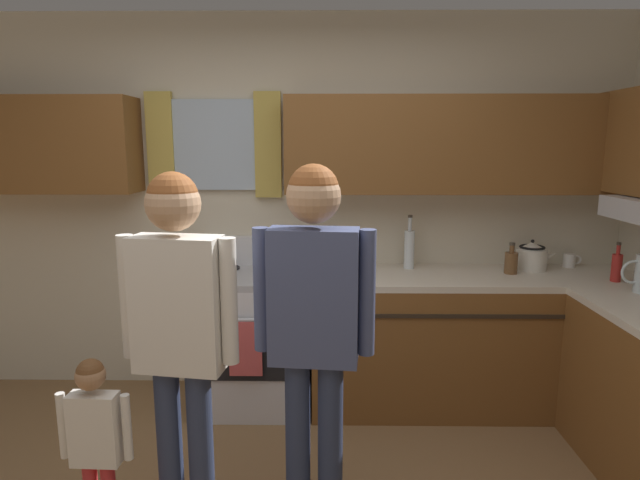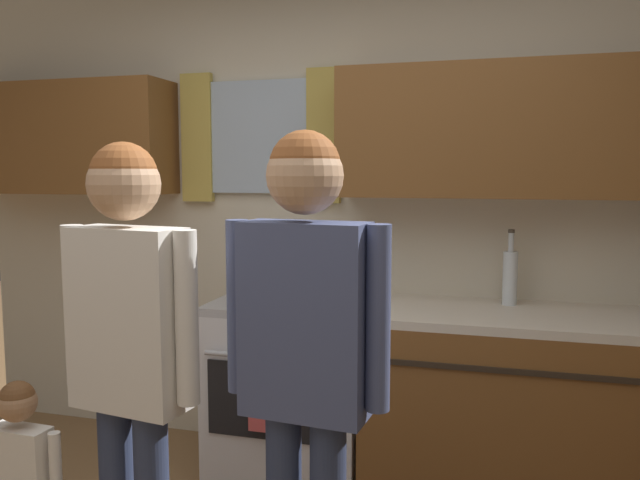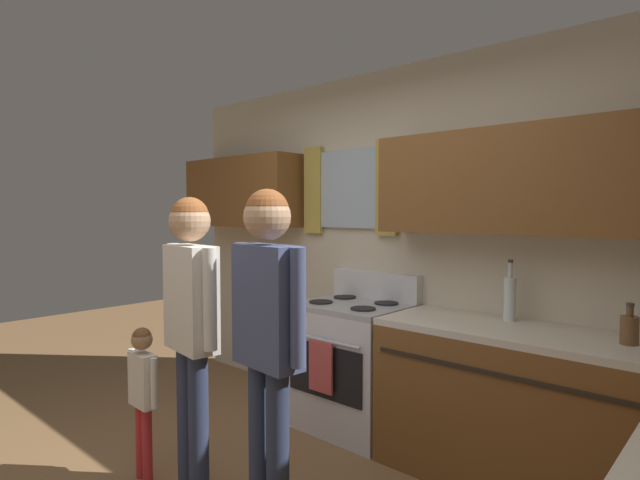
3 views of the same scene
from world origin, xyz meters
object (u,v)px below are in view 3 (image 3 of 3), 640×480
at_px(stove_oven, 354,363).
at_px(bottle_tall_clear, 510,297).
at_px(adult_in_plaid, 268,319).
at_px(bottle_squat_brown, 629,329).
at_px(adult_holding_child, 191,309).
at_px(small_child, 143,385).

height_order(stove_oven, bottle_tall_clear, bottle_tall_clear).
relative_size(stove_oven, adult_in_plaid, 0.66).
relative_size(bottle_squat_brown, adult_holding_child, 0.13).
relative_size(adult_in_plaid, small_child, 1.86).
height_order(stove_oven, small_child, stove_oven).
xyz_separation_m(bottle_squat_brown, adult_in_plaid, (-1.26, -1.24, 0.07)).
relative_size(stove_oven, bottle_tall_clear, 3.00).
bearing_deg(bottle_squat_brown, stove_oven, -179.16).
bearing_deg(small_child, adult_holding_child, 17.60).
bearing_deg(bottle_tall_clear, small_child, -134.41).
height_order(adult_holding_child, small_child, adult_holding_child).
xyz_separation_m(bottle_squat_brown, adult_holding_child, (-1.82, -1.29, 0.05)).
height_order(stove_oven, bottle_squat_brown, bottle_squat_brown).
bearing_deg(adult_holding_child, bottle_tall_clear, 50.72).
xyz_separation_m(stove_oven, bottle_tall_clear, (1.05, 0.17, 0.57)).
height_order(bottle_squat_brown, small_child, bottle_squat_brown).
distance_m(stove_oven, bottle_squat_brown, 1.77).
bearing_deg(bottle_tall_clear, bottle_squat_brown, -12.25).
bearing_deg(adult_in_plaid, stove_oven, 109.67).
xyz_separation_m(adult_holding_child, small_child, (-0.34, -0.11, -0.47)).
bearing_deg(bottle_tall_clear, adult_in_plaid, -114.03).
xyz_separation_m(bottle_tall_clear, adult_holding_child, (-1.17, -1.43, -0.01)).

